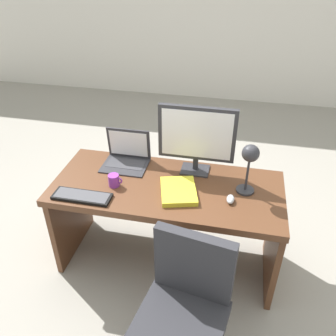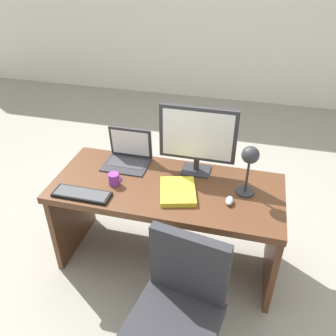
{
  "view_description": "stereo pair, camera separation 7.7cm",
  "coord_description": "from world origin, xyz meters",
  "px_view_note": "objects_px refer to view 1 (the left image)",
  "views": [
    {
      "loc": [
        0.42,
        -1.9,
        2.13
      ],
      "look_at": [
        0.0,
        0.03,
        0.84
      ],
      "focal_mm": 37.64,
      "sensor_mm": 36.0,
      "label": 1
    },
    {
      "loc": [
        0.49,
        -1.88,
        2.13
      ],
      "look_at": [
        0.0,
        0.03,
        0.84
      ],
      "focal_mm": 37.64,
      "sensor_mm": 36.0,
      "label": 2
    }
  ],
  "objects_px": {
    "laptop": "(127,153)",
    "office_chair": "(182,324)",
    "desk": "(168,204)",
    "coffee_mug": "(114,180)",
    "monitor": "(197,136)",
    "keyboard": "(82,196)",
    "desk_lamp": "(250,159)",
    "mouse": "(230,199)",
    "book": "(178,191)"
  },
  "relations": [
    {
      "from": "desk_lamp",
      "to": "laptop",
      "type": "bearing_deg",
      "value": 166.27
    },
    {
      "from": "coffee_mug",
      "to": "office_chair",
      "type": "height_order",
      "value": "office_chair"
    },
    {
      "from": "keyboard",
      "to": "desk_lamp",
      "type": "relative_size",
      "value": 1.05
    },
    {
      "from": "monitor",
      "to": "mouse",
      "type": "height_order",
      "value": "monitor"
    },
    {
      "from": "monitor",
      "to": "desk_lamp",
      "type": "xyz_separation_m",
      "value": [
        0.36,
        -0.2,
        -0.02
      ]
    },
    {
      "from": "monitor",
      "to": "book",
      "type": "relative_size",
      "value": 1.54
    },
    {
      "from": "laptop",
      "to": "coffee_mug",
      "type": "xyz_separation_m",
      "value": [
        0.01,
        -0.31,
        -0.03
      ]
    },
    {
      "from": "mouse",
      "to": "desk_lamp",
      "type": "xyz_separation_m",
      "value": [
        0.09,
        0.11,
        0.24
      ]
    },
    {
      "from": "desk",
      "to": "keyboard",
      "type": "xyz_separation_m",
      "value": [
        -0.51,
        -0.29,
        0.2
      ]
    },
    {
      "from": "mouse",
      "to": "coffee_mug",
      "type": "xyz_separation_m",
      "value": [
        -0.78,
        0.01,
        0.02
      ]
    },
    {
      "from": "desk",
      "to": "laptop",
      "type": "relative_size",
      "value": 4.79
    },
    {
      "from": "desk",
      "to": "coffee_mug",
      "type": "relative_size",
      "value": 15.93
    },
    {
      "from": "desk",
      "to": "office_chair",
      "type": "relative_size",
      "value": 1.77
    },
    {
      "from": "desk",
      "to": "desk_lamp",
      "type": "distance_m",
      "value": 0.69
    },
    {
      "from": "monitor",
      "to": "book",
      "type": "xyz_separation_m",
      "value": [
        -0.07,
        -0.29,
        -0.27
      ]
    },
    {
      "from": "monitor",
      "to": "coffee_mug",
      "type": "bearing_deg",
      "value": -149.68
    },
    {
      "from": "desk",
      "to": "laptop",
      "type": "bearing_deg",
      "value": 150.82
    },
    {
      "from": "monitor",
      "to": "mouse",
      "type": "distance_m",
      "value": 0.49
    },
    {
      "from": "laptop",
      "to": "monitor",
      "type": "bearing_deg",
      "value": -1.87
    },
    {
      "from": "desk_lamp",
      "to": "mouse",
      "type": "bearing_deg",
      "value": -128.61
    },
    {
      "from": "mouse",
      "to": "book",
      "type": "xyz_separation_m",
      "value": [
        -0.34,
        0.02,
        -0.0
      ]
    },
    {
      "from": "laptop",
      "to": "office_chair",
      "type": "xyz_separation_m",
      "value": [
        0.61,
        -1.0,
        -0.43
      ]
    },
    {
      "from": "desk",
      "to": "office_chair",
      "type": "distance_m",
      "value": 0.86
    },
    {
      "from": "monitor",
      "to": "laptop",
      "type": "height_order",
      "value": "monitor"
    },
    {
      "from": "desk_lamp",
      "to": "coffee_mug",
      "type": "height_order",
      "value": "desk_lamp"
    },
    {
      "from": "office_chair",
      "to": "keyboard",
      "type": "bearing_deg",
      "value": 145.85
    },
    {
      "from": "keyboard",
      "to": "desk_lamp",
      "type": "distance_m",
      "value": 1.09
    },
    {
      "from": "desk_lamp",
      "to": "coffee_mug",
      "type": "xyz_separation_m",
      "value": [
        -0.87,
        -0.1,
        -0.22
      ]
    },
    {
      "from": "monitor",
      "to": "desk_lamp",
      "type": "height_order",
      "value": "monitor"
    },
    {
      "from": "keyboard",
      "to": "book",
      "type": "height_order",
      "value": "book"
    },
    {
      "from": "laptop",
      "to": "coffee_mug",
      "type": "distance_m",
      "value": 0.32
    },
    {
      "from": "keyboard",
      "to": "coffee_mug",
      "type": "xyz_separation_m",
      "value": [
        0.16,
        0.17,
        0.03
      ]
    },
    {
      "from": "book",
      "to": "office_chair",
      "type": "height_order",
      "value": "office_chair"
    },
    {
      "from": "coffee_mug",
      "to": "office_chair",
      "type": "bearing_deg",
      "value": -48.86
    },
    {
      "from": "monitor",
      "to": "book",
      "type": "height_order",
      "value": "monitor"
    },
    {
      "from": "book",
      "to": "office_chair",
      "type": "relative_size",
      "value": 0.39
    },
    {
      "from": "laptop",
      "to": "office_chair",
      "type": "distance_m",
      "value": 1.25
    },
    {
      "from": "desk",
      "to": "coffee_mug",
      "type": "bearing_deg",
      "value": -161.56
    },
    {
      "from": "coffee_mug",
      "to": "mouse",
      "type": "bearing_deg",
      "value": -0.73
    },
    {
      "from": "desk",
      "to": "keyboard",
      "type": "distance_m",
      "value": 0.62
    },
    {
      "from": "desk",
      "to": "book",
      "type": "bearing_deg",
      "value": -49.3
    },
    {
      "from": "desk",
      "to": "desk_lamp",
      "type": "height_order",
      "value": "desk_lamp"
    },
    {
      "from": "keyboard",
      "to": "mouse",
      "type": "xyz_separation_m",
      "value": [
        0.94,
        0.16,
        0.01
      ]
    },
    {
      "from": "book",
      "to": "monitor",
      "type": "bearing_deg",
      "value": 76.84
    },
    {
      "from": "book",
      "to": "coffee_mug",
      "type": "bearing_deg",
      "value": -178.87
    },
    {
      "from": "keyboard",
      "to": "mouse",
      "type": "bearing_deg",
      "value": 9.72
    },
    {
      "from": "desk",
      "to": "monitor",
      "type": "xyz_separation_m",
      "value": [
        0.16,
        0.18,
        0.48
      ]
    },
    {
      "from": "mouse",
      "to": "laptop",
      "type": "bearing_deg",
      "value": 157.63
    },
    {
      "from": "monitor",
      "to": "coffee_mug",
      "type": "relative_size",
      "value": 5.4
    },
    {
      "from": "office_chair",
      "to": "coffee_mug",
      "type": "bearing_deg",
      "value": 131.14
    }
  ]
}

